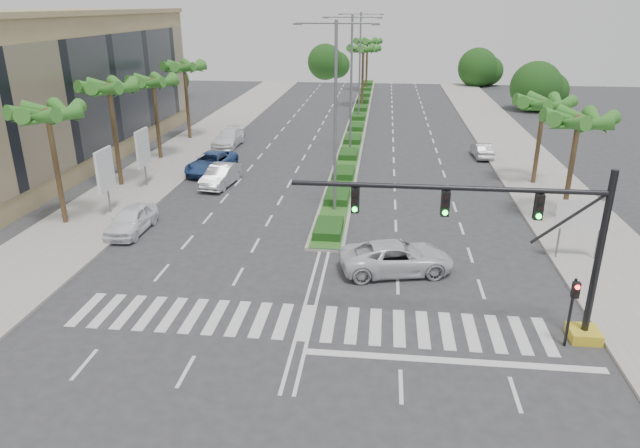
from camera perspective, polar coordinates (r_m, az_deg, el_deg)
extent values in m
plane|color=#333335|center=(25.00, -1.42, -9.81)|extent=(160.00, 160.00, 0.00)
cube|color=gray|center=(44.85, 21.94, 3.04)|extent=(6.00, 120.00, 0.15)
cube|color=gray|center=(46.84, -16.77, 4.42)|extent=(6.00, 120.00, 0.15)
cube|color=gray|center=(67.51, 3.82, 10.23)|extent=(2.20, 75.00, 0.20)
cube|color=#2E5B1F|center=(67.48, 3.82, 10.33)|extent=(1.80, 75.00, 0.04)
cube|color=tan|center=(55.84, -25.54, 12.12)|extent=(12.00, 36.00, 12.00)
cube|color=gold|center=(26.12, 24.86, -9.96)|extent=(1.20, 1.20, 0.45)
cylinder|color=black|center=(24.63, 26.09, -2.97)|extent=(0.28, 0.28, 7.00)
cylinder|color=black|center=(22.35, 12.57, 3.56)|extent=(12.00, 0.20, 0.20)
cylinder|color=black|center=(23.65, 23.49, 0.43)|extent=(2.53, 0.12, 2.15)
cube|color=black|center=(23.20, 21.05, 1.59)|extent=(0.32, 0.24, 1.00)
cylinder|color=#19E533|center=(23.18, 21.03, 0.73)|extent=(0.20, 0.06, 0.20)
cube|color=black|center=(22.55, 12.44, 1.99)|extent=(0.32, 0.24, 1.00)
cylinder|color=#19E533|center=(22.53, 12.41, 1.11)|extent=(0.20, 0.06, 0.20)
cube|color=black|center=(22.44, 3.52, 2.36)|extent=(0.32, 0.24, 1.00)
cylinder|color=#19E533|center=(22.41, 3.48, 1.47)|extent=(0.20, 0.06, 0.20)
cylinder|color=black|center=(24.74, 23.73, -8.15)|extent=(0.12, 0.12, 3.00)
cube|color=black|center=(24.13, 24.21, -6.03)|extent=(0.28, 0.22, 0.65)
cylinder|color=red|center=(23.94, 24.36, -5.79)|extent=(0.18, 0.05, 0.18)
cylinder|color=slate|center=(32.80, 22.80, -1.03)|extent=(0.10, 0.10, 2.80)
cylinder|color=slate|center=(33.43, 26.08, -1.15)|extent=(0.10, 0.10, 2.80)
cube|color=#0C6638|center=(32.70, 24.77, 0.86)|extent=(2.60, 0.08, 1.50)
cube|color=white|center=(32.66, 24.80, 0.83)|extent=(2.70, 0.02, 1.60)
cylinder|color=slate|center=(39.26, -20.41, 2.83)|extent=(0.12, 0.12, 2.80)
cube|color=white|center=(38.83, -20.71, 5.07)|extent=(0.18, 2.10, 2.70)
cube|color=#D8594C|center=(38.83, -20.71, 5.07)|extent=(0.12, 2.00, 2.60)
cylinder|color=slate|center=(44.46, -17.08, 5.29)|extent=(0.12, 0.12, 2.80)
cube|color=white|center=(44.07, -17.31, 7.28)|extent=(0.18, 2.10, 2.70)
cube|color=#D8594C|center=(44.07, -17.31, 7.28)|extent=(0.12, 2.00, 2.60)
cylinder|color=brown|center=(37.99, -24.82, 4.92)|extent=(0.32, 0.32, 7.00)
sphere|color=brown|center=(37.29, -25.63, 9.93)|extent=(0.70, 0.70, 0.70)
cone|color=#226B21|center=(36.75, -24.12, 9.86)|extent=(0.90, 3.62, 1.50)
cone|color=#226B21|center=(37.68, -24.03, 10.12)|extent=(3.39, 2.96, 1.50)
cone|color=#226B21|center=(38.34, -25.10, 10.12)|extent=(3.73, 1.68, 1.50)
cone|color=#226B21|center=(38.23, -26.52, 9.86)|extent=(2.38, 3.65, 1.50)
cone|color=#226B21|center=(37.44, -27.28, 9.54)|extent=(2.38, 3.65, 1.50)
cone|color=#226B21|center=(36.55, -26.79, 9.39)|extent=(3.73, 1.68, 1.50)
cone|color=#226B21|center=(36.23, -25.36, 9.53)|extent=(3.39, 2.96, 1.50)
cylinder|color=brown|center=(44.75, -19.78, 8.12)|extent=(0.32, 0.32, 7.40)
sphere|color=brown|center=(44.16, -20.36, 12.66)|extent=(0.70, 0.70, 0.70)
cone|color=#226B21|center=(43.69, -19.02, 12.61)|extent=(0.90, 3.62, 1.50)
cone|color=#226B21|center=(44.64, -19.06, 12.77)|extent=(3.39, 2.96, 1.50)
cone|color=#226B21|center=(45.23, -20.04, 12.75)|extent=(3.73, 1.68, 1.50)
cone|color=#226B21|center=(45.03, -21.24, 12.56)|extent=(2.38, 3.65, 1.50)
cone|color=#226B21|center=(44.20, -21.80, 12.35)|extent=(2.38, 3.65, 1.50)
cone|color=#226B21|center=(43.33, -21.26, 12.27)|extent=(3.73, 1.68, 1.50)
cone|color=#226B21|center=(43.10, -20.01, 12.39)|extent=(3.39, 2.96, 1.50)
cylinder|color=brown|center=(51.96, -15.98, 9.88)|extent=(0.32, 0.32, 6.80)
sphere|color=brown|center=(51.46, -16.36, 13.47)|extent=(0.70, 0.70, 0.70)
cone|color=#226B21|center=(51.07, -15.18, 13.42)|extent=(0.90, 3.62, 1.50)
cone|color=#226B21|center=(52.01, -15.27, 13.54)|extent=(3.39, 2.96, 1.50)
cone|color=#226B21|center=(52.55, -16.16, 13.53)|extent=(3.73, 1.68, 1.50)
cone|color=#226B21|center=(52.29, -17.18, 13.39)|extent=(2.38, 3.65, 1.50)
cone|color=#226B21|center=(51.42, -17.60, 13.23)|extent=(2.38, 3.65, 1.50)
cone|color=#226B21|center=(50.59, -17.07, 13.17)|extent=(3.73, 1.68, 1.50)
cone|color=#226B21|center=(50.43, -15.98, 13.25)|extent=(3.39, 2.96, 1.50)
cylinder|color=brown|center=(59.29, -13.14, 11.65)|extent=(0.32, 0.32, 7.20)
sphere|color=brown|center=(58.85, -13.43, 15.01)|extent=(0.70, 0.70, 0.70)
cone|color=#226B21|center=(58.50, -12.37, 14.96)|extent=(0.90, 3.62, 1.50)
cone|color=#226B21|center=(59.44, -12.50, 15.04)|extent=(3.39, 2.96, 1.50)
cone|color=#226B21|center=(59.94, -13.30, 15.02)|extent=(3.73, 1.68, 1.50)
cone|color=#226B21|center=(59.64, -14.19, 14.92)|extent=(2.38, 3.65, 1.50)
cone|color=#226B21|center=(58.75, -14.52, 14.81)|extent=(2.38, 3.65, 1.50)
cone|color=#226B21|center=(57.93, -14.01, 14.77)|extent=(3.73, 1.68, 1.50)
cone|color=#226B21|center=(57.82, -13.04, 14.84)|extent=(3.39, 2.96, 1.50)
cylinder|color=brown|center=(38.28, 23.76, 4.81)|extent=(0.32, 0.32, 6.50)
sphere|color=brown|center=(37.61, 24.46, 9.41)|extent=(0.70, 0.70, 0.70)
cone|color=#226B21|center=(37.98, 26.03, 9.10)|extent=(0.90, 3.62, 1.50)
cone|color=#226B21|center=(38.64, 25.05, 9.44)|extent=(3.39, 2.96, 1.50)
cone|color=#226B21|center=(38.56, 23.64, 9.63)|extent=(3.73, 1.68, 1.50)
cone|color=#226B21|center=(37.79, 22.79, 9.54)|extent=(2.38, 3.65, 1.50)
cone|color=#226B21|center=(36.89, 23.17, 9.24)|extent=(2.38, 3.65, 1.50)
cone|color=#226B21|center=(36.55, 24.55, 8.94)|extent=(3.73, 1.68, 1.50)
cone|color=#226B21|center=(37.04, 25.84, 8.88)|extent=(3.39, 2.96, 1.50)
cylinder|color=brown|center=(45.78, 20.99, 7.46)|extent=(0.32, 0.32, 6.20)
sphere|color=brown|center=(45.23, 21.49, 11.14)|extent=(0.70, 0.70, 0.70)
cone|color=#226B21|center=(45.54, 22.84, 10.89)|extent=(0.90, 3.62, 1.50)
cone|color=#226B21|center=(46.25, 22.06, 11.13)|extent=(3.39, 2.96, 1.50)
cone|color=#226B21|center=(46.21, 20.86, 11.28)|extent=(3.73, 1.68, 1.50)
cone|color=#226B21|center=(45.46, 20.11, 11.24)|extent=(2.38, 3.65, 1.50)
cone|color=#226B21|center=(44.55, 20.37, 11.02)|extent=(2.38, 3.65, 1.50)
cone|color=#226B21|center=(44.16, 21.50, 10.80)|extent=(3.73, 1.68, 1.50)
cone|color=#226B21|center=(44.61, 22.61, 10.74)|extent=(3.39, 2.96, 1.50)
cylinder|color=brown|center=(76.82, 4.27, 14.31)|extent=(0.32, 0.32, 7.50)
sphere|color=brown|center=(76.47, 4.35, 17.03)|extent=(0.70, 0.70, 0.70)
cone|color=#226B21|center=(76.45, 5.21, 16.92)|extent=(0.90, 3.62, 1.50)
cone|color=#226B21|center=(77.32, 4.91, 16.98)|extent=(3.39, 2.96, 1.50)
cone|color=#226B21|center=(77.56, 4.19, 17.01)|extent=(3.73, 1.68, 1.50)
cone|color=#226B21|center=(77.00, 3.59, 17.00)|extent=(2.38, 3.65, 1.50)
cone|color=#226B21|center=(76.05, 3.55, 16.95)|extent=(2.38, 3.65, 1.50)
cone|color=#226B21|center=(75.42, 4.12, 16.90)|extent=(3.73, 1.68, 1.50)
cone|color=#226B21|center=(75.60, 4.86, 16.89)|extent=(3.39, 2.96, 1.50)
cylinder|color=brown|center=(91.72, 4.69, 15.41)|extent=(0.32, 0.32, 7.50)
sphere|color=brown|center=(91.43, 4.76, 17.69)|extent=(0.70, 0.70, 0.70)
cone|color=#226B21|center=(91.41, 5.48, 17.60)|extent=(0.90, 3.62, 1.50)
cone|color=#226B21|center=(92.28, 5.22, 17.64)|extent=(3.39, 2.96, 1.50)
cone|color=#226B21|center=(92.52, 4.62, 17.67)|extent=(3.73, 1.68, 1.50)
cone|color=#226B21|center=(91.95, 4.12, 17.66)|extent=(2.38, 3.65, 1.50)
cone|color=#226B21|center=(91.00, 4.09, 17.63)|extent=(2.38, 3.65, 1.50)
cone|color=#226B21|center=(90.38, 4.57, 17.59)|extent=(3.73, 1.68, 1.50)
cone|color=#226B21|center=(90.56, 5.19, 17.58)|extent=(3.39, 2.96, 1.50)
cylinder|color=slate|center=(36.01, 1.55, 10.17)|extent=(0.20, 0.20, 12.00)
cylinder|color=slate|center=(35.49, -0.40, 19.45)|extent=(2.40, 0.10, 0.10)
cylinder|color=slate|center=(35.28, 3.70, 19.40)|extent=(2.40, 0.10, 0.10)
cube|color=slate|center=(35.63, -2.26, 19.36)|extent=(0.50, 0.25, 0.12)
cube|color=slate|center=(35.24, 5.59, 19.27)|extent=(0.50, 0.25, 0.12)
cylinder|color=slate|center=(51.77, 3.13, 13.53)|extent=(0.20, 0.20, 12.00)
cylinder|color=slate|center=(51.40, 1.85, 19.98)|extent=(2.40, 0.10, 0.10)
cylinder|color=slate|center=(51.26, 4.69, 19.92)|extent=(2.40, 0.10, 0.10)
cube|color=slate|center=(51.51, 0.55, 19.94)|extent=(0.50, 0.25, 0.12)
cube|color=slate|center=(51.24, 5.99, 19.82)|extent=(0.50, 0.25, 0.12)
cylinder|color=slate|center=(67.64, 3.99, 15.31)|extent=(0.20, 0.20, 12.00)
cylinder|color=slate|center=(67.36, 3.04, 20.25)|extent=(2.40, 0.10, 0.10)
cylinder|color=slate|center=(67.25, 5.21, 20.19)|extent=(2.40, 0.10, 0.10)
cube|color=slate|center=(67.44, 2.04, 20.22)|extent=(0.50, 0.25, 0.12)
cube|color=slate|center=(67.23, 6.21, 20.12)|extent=(0.50, 0.25, 0.12)
imported|color=white|center=(35.91, -18.36, 0.39)|extent=(1.92, 4.65, 1.58)
imported|color=silver|center=(43.62, -9.89, 4.79)|extent=(2.28, 5.01, 1.59)
imported|color=#2C4B88|center=(47.32, -10.81, 6.04)|extent=(3.45, 6.13, 1.62)
imported|color=white|center=(56.11, -9.13, 8.48)|extent=(2.45, 5.52, 1.57)
imported|color=silver|center=(29.32, 7.68, -3.33)|extent=(6.24, 3.92, 1.61)
imported|color=#A7A8AC|center=(53.19, 15.89, 7.10)|extent=(1.63, 4.07, 1.31)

